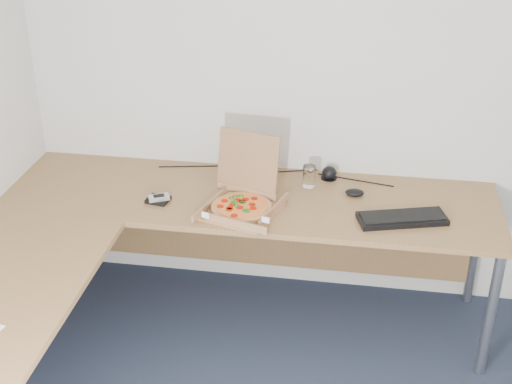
% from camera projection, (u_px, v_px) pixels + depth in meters
% --- Properties ---
extents(room_shell, '(3.50, 3.50, 2.50)m').
position_uv_depth(room_shell, '(340.00, 276.00, 2.04)').
color(room_shell, beige).
rests_on(room_shell, ground).
extents(desk, '(2.50, 2.20, 0.73)m').
position_uv_depth(desk, '(166.00, 239.00, 3.26)').
color(desk, olive).
rests_on(desk, ground).
extents(pizza_box, '(0.33, 0.38, 0.33)m').
position_uv_depth(pizza_box, '(242.00, 203.00, 3.42)').
color(pizza_box, '#A7744C').
rests_on(pizza_box, desk).
extents(drinking_glass, '(0.07, 0.07, 0.12)m').
position_uv_depth(drinking_glass, '(309.00, 176.00, 3.64)').
color(drinking_glass, white).
rests_on(drinking_glass, desk).
extents(keyboard, '(0.44, 0.26, 0.03)m').
position_uv_depth(keyboard, '(402.00, 219.00, 3.34)').
color(keyboard, black).
rests_on(keyboard, desk).
extents(mouse, '(0.11, 0.09, 0.03)m').
position_uv_depth(mouse, '(355.00, 193.00, 3.57)').
color(mouse, black).
rests_on(mouse, desk).
extents(wallet, '(0.12, 0.11, 0.02)m').
position_uv_depth(wallet, '(158.00, 200.00, 3.52)').
color(wallet, black).
rests_on(wallet, desk).
extents(phone, '(0.12, 0.09, 0.02)m').
position_uv_depth(phone, '(159.00, 197.00, 3.50)').
color(phone, '#B2B5BA').
rests_on(phone, wallet).
extents(dome_speaker, '(0.09, 0.09, 0.07)m').
position_uv_depth(dome_speaker, '(329.00, 172.00, 3.73)').
color(dome_speaker, black).
rests_on(dome_speaker, desk).
extents(cable_bundle, '(0.62, 0.13, 0.01)m').
position_uv_depth(cable_bundle, '(270.00, 172.00, 3.81)').
color(cable_bundle, black).
rests_on(cable_bundle, desk).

